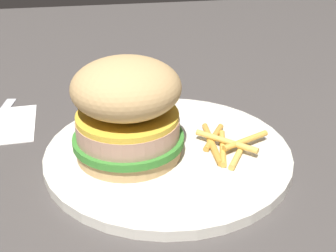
% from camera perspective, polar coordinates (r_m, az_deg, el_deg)
% --- Properties ---
extents(ground_plane, '(1.60, 1.60, 0.00)m').
position_cam_1_polar(ground_plane, '(0.54, -1.20, -2.72)').
color(ground_plane, '#47423F').
extents(plate, '(0.29, 0.29, 0.01)m').
position_cam_1_polar(plate, '(0.51, -0.00, -3.54)').
color(plate, silver).
rests_on(plate, ground_plane).
extents(sandwich, '(0.13, 0.13, 0.11)m').
position_cam_1_polar(sandwich, '(0.48, -5.34, 2.20)').
color(sandwich, tan).
rests_on(sandwich, plate).
extents(fries_pile, '(0.10, 0.08, 0.01)m').
position_cam_1_polar(fries_pile, '(0.51, 7.36, -2.38)').
color(fries_pile, gold).
rests_on(fries_pile, plate).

